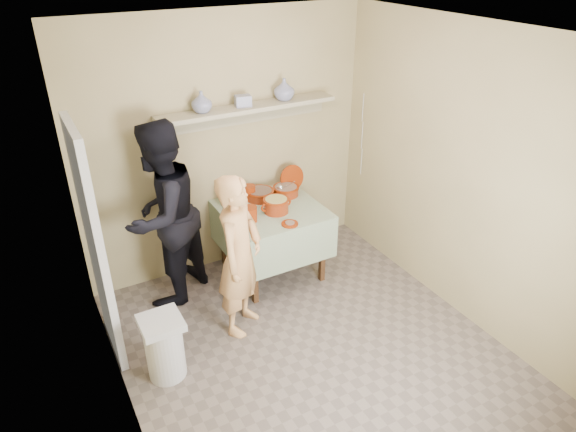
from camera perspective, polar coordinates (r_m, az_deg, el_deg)
ground at (r=4.54m, az=3.03°, el=-15.10°), size 3.50×3.50×0.00m
tile_panel at (r=4.29m, az=-20.59°, el=-3.27°), size 0.06×0.70×2.00m
plate_stack_a at (r=5.16m, az=-6.62°, el=2.16°), size 0.14×0.14×0.19m
plate_stack_b at (r=5.25m, az=-4.34°, el=2.58°), size 0.13×0.13×0.16m
bowl_stack at (r=4.85m, az=-4.32°, el=0.19°), size 0.15×0.15×0.15m
empty_bowl at (r=5.07m, az=-5.64°, el=0.82°), size 0.16×0.16×0.05m
propped_lid at (r=5.47m, az=0.45°, el=4.27°), size 0.28×0.08×0.28m
vase_right at (r=5.16m, az=-0.43°, el=13.90°), size 0.23×0.23×0.21m
vase_left at (r=4.83m, az=-9.59°, el=12.40°), size 0.25×0.25×0.20m
ceramic_box at (r=4.98m, az=-5.02°, el=12.62°), size 0.16×0.13×0.11m
person_cook at (r=4.39m, az=-5.39°, el=-4.46°), size 0.64×0.63×1.49m
person_helper at (r=4.83m, az=-13.79°, el=0.06°), size 1.10×1.07×1.79m
room_shell at (r=3.62m, az=3.67°, el=3.67°), size 3.04×3.54×2.62m
serving_table at (r=5.16m, az=-1.87°, el=-0.29°), size 0.97×0.97×0.76m
cazuela_meat_a at (r=5.27m, az=-3.15°, el=2.49°), size 0.30×0.30×0.10m
cazuela_meat_b at (r=5.34m, az=-0.23°, el=2.91°), size 0.28×0.28×0.10m
ladle at (r=5.28m, az=-0.79°, el=3.21°), size 0.08×0.26×0.19m
cazuela_rice at (r=4.99m, az=-1.32°, el=1.32°), size 0.33×0.25×0.14m
front_plate at (r=4.80m, az=0.20°, el=-0.86°), size 0.16×0.16×0.03m
wall_shelf at (r=5.05m, az=-4.55°, el=11.70°), size 1.80×0.25×0.21m
trash_bin at (r=4.29m, az=-13.56°, el=-13.98°), size 0.32×0.32×0.56m
electrical_cord at (r=5.67m, az=8.24°, el=8.87°), size 0.01×0.05×0.90m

